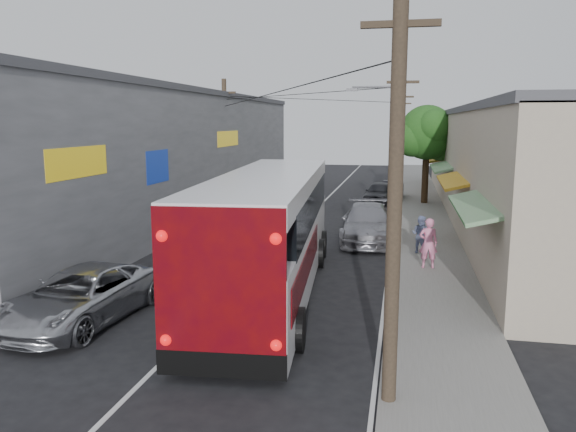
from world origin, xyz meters
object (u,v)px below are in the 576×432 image
parked_suv (367,223)px  pedestrian_near (428,243)px  parked_car_far (392,190)px  coach_bus (270,231)px  jeepney (82,296)px  parked_car_mid (379,193)px  pedestrian_far (420,234)px

parked_suv → pedestrian_near: (2.54, -4.81, 0.21)m
parked_car_far → coach_bus: bearing=-94.2°
jeepney → parked_suv: (7.06, 12.33, 0.10)m
jeepney → pedestrian_near: pedestrian_near is taller
parked_car_far → pedestrian_near: pedestrian_near is taller
coach_bus → parked_car_far: size_ratio=3.47×
parked_car_mid → pedestrian_far: 15.26m
parked_suv → parked_car_mid: 12.68m
coach_bus → parked_suv: coach_bus is taller
coach_bus → parked_car_far: 23.56m
pedestrian_near → pedestrian_far: size_ratio=1.20×
parked_car_mid → parked_car_far: parked_car_mid is taller
parked_suv → coach_bus: bearing=-110.0°
parked_suv → parked_car_mid: (0.00, 12.67, -0.12)m
parked_suv → parked_car_mid: parked_suv is taller
parked_suv → jeepney: bearing=-122.7°
coach_bus → parked_car_far: bearing=77.0°
parked_car_mid → pedestrian_near: size_ratio=2.28×
jeepney → parked_car_mid: size_ratio=1.25×
coach_bus → parked_suv: size_ratio=2.34×
parked_suv → parked_car_far: bearing=84.0°
coach_bus → pedestrian_near: 6.40m
jeepney → pedestrian_near: (9.61, 7.52, 0.31)m
parked_car_far → pedestrian_near: (1.74, -19.59, 0.41)m
pedestrian_near → parked_car_far: bearing=-88.1°
coach_bus → parked_car_mid: 21.37m
parked_car_mid → parked_suv: bearing=-83.2°
parked_car_far → pedestrian_near: 19.67m
pedestrian_near → pedestrian_far: 2.42m
parked_suv → pedestrian_far: size_ratio=3.73×
parked_car_mid → parked_car_far: size_ratio=1.08×
parked_suv → pedestrian_far: bearing=-48.9°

